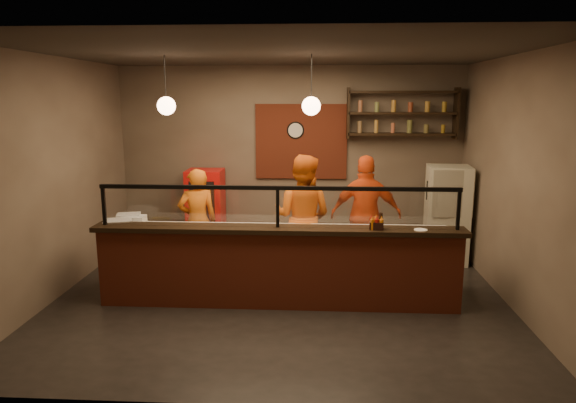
# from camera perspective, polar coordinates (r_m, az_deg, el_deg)

# --- Properties ---
(floor) EXTENTS (6.00, 6.00, 0.00)m
(floor) POSITION_cam_1_polar(r_m,az_deg,el_deg) (7.07, -0.91, -10.61)
(floor) COLOR black
(floor) RESTS_ON ground
(ceiling) EXTENTS (6.00, 6.00, 0.00)m
(ceiling) POSITION_cam_1_polar(r_m,az_deg,el_deg) (6.57, -1.01, 16.21)
(ceiling) COLOR #342F28
(ceiling) RESTS_ON wall_back
(wall_back) EXTENTS (6.00, 0.00, 6.00)m
(wall_back) POSITION_cam_1_polar(r_m,az_deg,el_deg) (9.11, 0.21, 4.80)
(wall_back) COLOR #736455
(wall_back) RESTS_ON floor
(wall_left) EXTENTS (0.00, 5.00, 5.00)m
(wall_left) POSITION_cam_1_polar(r_m,az_deg,el_deg) (7.48, -24.55, 2.31)
(wall_left) COLOR #736455
(wall_left) RESTS_ON floor
(wall_right) EXTENTS (0.00, 5.00, 5.00)m
(wall_right) POSITION_cam_1_polar(r_m,az_deg,el_deg) (7.08, 24.06, 1.88)
(wall_right) COLOR #736455
(wall_right) RESTS_ON floor
(wall_front) EXTENTS (6.00, 0.00, 6.00)m
(wall_front) POSITION_cam_1_polar(r_m,az_deg,el_deg) (4.20, -3.50, -3.12)
(wall_front) COLOR #736455
(wall_front) RESTS_ON floor
(brick_patch) EXTENTS (1.60, 0.04, 1.30)m
(brick_patch) POSITION_cam_1_polar(r_m,az_deg,el_deg) (9.04, 1.48, 6.66)
(brick_patch) COLOR maroon
(brick_patch) RESTS_ON wall_back
(service_counter) EXTENTS (4.60, 0.25, 1.00)m
(service_counter) POSITION_cam_1_polar(r_m,az_deg,el_deg) (6.61, -1.12, -7.56)
(service_counter) COLOR maroon
(service_counter) RESTS_ON floor
(counter_ledge) EXTENTS (4.70, 0.37, 0.06)m
(counter_ledge) POSITION_cam_1_polar(r_m,az_deg,el_deg) (6.46, -1.14, -3.12)
(counter_ledge) COLOR black
(counter_ledge) RESTS_ON service_counter
(worktop_cabinet) EXTENTS (4.60, 0.75, 0.85)m
(worktop_cabinet) POSITION_cam_1_polar(r_m,az_deg,el_deg) (7.11, -0.81, -6.83)
(worktop_cabinet) COLOR gray
(worktop_cabinet) RESTS_ON floor
(worktop) EXTENTS (4.60, 0.75, 0.05)m
(worktop) POSITION_cam_1_polar(r_m,az_deg,el_deg) (6.98, -0.82, -3.32)
(worktop) COLOR white
(worktop) RESTS_ON worktop_cabinet
(sneeze_guard) EXTENTS (4.50, 0.05, 0.52)m
(sneeze_guard) POSITION_cam_1_polar(r_m,az_deg,el_deg) (6.38, -1.15, -0.16)
(sneeze_guard) COLOR white
(sneeze_guard) RESTS_ON counter_ledge
(wall_shelving) EXTENTS (1.84, 0.28, 0.85)m
(wall_shelving) POSITION_cam_1_polar(r_m,az_deg,el_deg) (8.97, 12.54, 9.56)
(wall_shelving) COLOR black
(wall_shelving) RESTS_ON wall_back
(wall_clock) EXTENTS (0.30, 0.04, 0.30)m
(wall_clock) POSITION_cam_1_polar(r_m,az_deg,el_deg) (9.02, 0.84, 7.92)
(wall_clock) COLOR black
(wall_clock) RESTS_ON wall_back
(pendant_left) EXTENTS (0.24, 0.24, 0.77)m
(pendant_left) POSITION_cam_1_polar(r_m,az_deg,el_deg) (7.02, -13.36, 10.31)
(pendant_left) COLOR black
(pendant_left) RESTS_ON ceiling
(pendant_right) EXTENTS (0.24, 0.24, 0.77)m
(pendant_right) POSITION_cam_1_polar(r_m,az_deg,el_deg) (6.73, 2.60, 10.57)
(pendant_right) COLOR black
(pendant_right) RESTS_ON ceiling
(cook_left) EXTENTS (0.69, 0.58, 1.62)m
(cook_left) POSITION_cam_1_polar(r_m,az_deg,el_deg) (7.95, -10.01, -2.15)
(cook_left) COLOR orange
(cook_left) RESTS_ON floor
(cook_mid) EXTENTS (1.08, 0.95, 1.85)m
(cook_mid) POSITION_cam_1_polar(r_m,az_deg,el_deg) (7.61, 1.63, -1.70)
(cook_mid) COLOR #D65D14
(cook_mid) RESTS_ON floor
(cook_right) EXTENTS (1.08, 0.48, 1.81)m
(cook_right) POSITION_cam_1_polar(r_m,az_deg,el_deg) (7.88, 8.65, -1.49)
(cook_right) COLOR #E34A15
(cook_right) RESTS_ON floor
(fridge) EXTENTS (0.71, 0.67, 1.59)m
(fridge) POSITION_cam_1_polar(r_m,az_deg,el_deg) (8.73, 17.23, -1.38)
(fridge) COLOR beige
(fridge) RESTS_ON floor
(red_cooler) EXTENTS (0.62, 0.57, 1.44)m
(red_cooler) POSITION_cam_1_polar(r_m,az_deg,el_deg) (9.11, -9.10, -0.98)
(red_cooler) COLOR red
(red_cooler) RESTS_ON floor
(pizza_dough) EXTENTS (0.65, 0.65, 0.01)m
(pizza_dough) POSITION_cam_1_polar(r_m,az_deg,el_deg) (6.87, -2.11, -3.31)
(pizza_dough) COLOR beige
(pizza_dough) RESTS_ON worktop
(prep_tub_a) EXTENTS (0.37, 0.33, 0.16)m
(prep_tub_a) POSITION_cam_1_polar(r_m,az_deg,el_deg) (7.54, -17.27, -1.90)
(prep_tub_a) COLOR silver
(prep_tub_a) RESTS_ON worktop
(prep_tub_b) EXTENTS (0.30, 0.24, 0.15)m
(prep_tub_b) POSITION_cam_1_polar(r_m,az_deg,el_deg) (7.44, -16.71, -2.10)
(prep_tub_b) COLOR silver
(prep_tub_b) RESTS_ON worktop
(prep_tub_c) EXTENTS (0.40, 0.35, 0.17)m
(prep_tub_c) POSITION_cam_1_polar(r_m,az_deg,el_deg) (7.17, -18.40, -2.60)
(prep_tub_c) COLOR silver
(prep_tub_c) RESTS_ON worktop
(rolling_pin) EXTENTS (0.31, 0.07, 0.05)m
(rolling_pin) POSITION_cam_1_polar(r_m,az_deg,el_deg) (7.36, -15.02, -2.52)
(rolling_pin) COLOR yellow
(rolling_pin) RESTS_ON worktop
(condiment_caddy) EXTENTS (0.18, 0.15, 0.09)m
(condiment_caddy) POSITION_cam_1_polar(r_m,az_deg,el_deg) (6.43, 9.79, -2.63)
(condiment_caddy) COLOR black
(condiment_caddy) RESTS_ON counter_ledge
(pepper_mill) EXTENTS (0.05, 0.05, 0.20)m
(pepper_mill) POSITION_cam_1_polar(r_m,az_deg,el_deg) (6.46, 10.26, -2.12)
(pepper_mill) COLOR black
(pepper_mill) RESTS_ON counter_ledge
(small_plate) EXTENTS (0.19, 0.19, 0.01)m
(small_plate) POSITION_cam_1_polar(r_m,az_deg,el_deg) (6.50, 14.53, -3.08)
(small_plate) COLOR white
(small_plate) RESTS_ON counter_ledge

